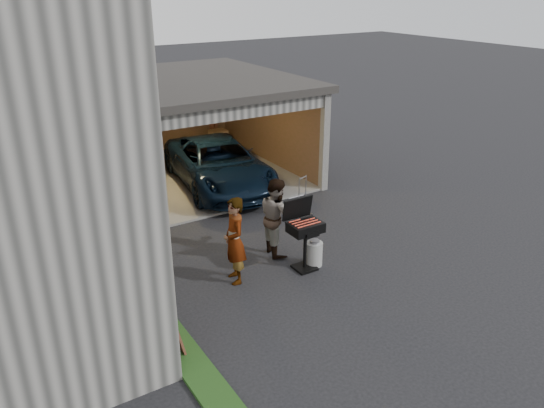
{
  "coord_description": "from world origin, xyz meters",
  "views": [
    {
      "loc": [
        -4.66,
        -7.41,
        5.41
      ],
      "look_at": [
        0.69,
        1.11,
        1.15
      ],
      "focal_mm": 35.0,
      "sensor_mm": 36.0,
      "label": 1
    }
  ],
  "objects": [
    {
      "name": "bbq_grill",
      "position": [
        0.9,
        0.24,
        0.87
      ],
      "size": [
        0.66,
        0.58,
        1.47
      ],
      "color": "black",
      "rests_on": "ground"
    },
    {
      "name": "minivan",
      "position": [
        1.51,
        5.2,
        0.65
      ],
      "size": [
        2.79,
        4.93,
        1.3
      ],
      "primitive_type": "imported",
      "rotation": [
        0.0,
        0.0,
        -0.14
      ],
      "color": "black",
      "rests_on": "ground"
    },
    {
      "name": "propane_tank",
      "position": [
        1.16,
        0.23,
        0.26
      ],
      "size": [
        0.43,
        0.43,
        0.51
      ],
      "primitive_type": "cylinder",
      "rotation": [
        0.0,
        0.0,
        0.31
      ],
      "color": "#AFB0AC",
      "rests_on": "ground"
    },
    {
      "name": "man",
      "position": [
        0.8,
        1.11,
        0.84
      ],
      "size": [
        0.76,
        0.91,
        1.68
      ],
      "primitive_type": "imported",
      "rotation": [
        0.0,
        0.0,
        1.4
      ],
      "color": "#502F1F",
      "rests_on": "ground"
    },
    {
      "name": "woman",
      "position": [
        -0.5,
        0.55,
        0.86
      ],
      "size": [
        0.52,
        0.7,
        1.73
      ],
      "primitive_type": "imported",
      "rotation": [
        0.0,
        0.0,
        -1.76
      ],
      "color": "#9CB5C5",
      "rests_on": "ground"
    },
    {
      "name": "hand_truck",
      "position": [
        2.41,
        2.39,
        0.19
      ],
      "size": [
        0.45,
        0.41,
        1.01
      ],
      "rotation": [
        0.0,
        0.0,
        0.33
      ],
      "color": "slate",
      "rests_on": "ground"
    },
    {
      "name": "garage",
      "position": [
        0.76,
        6.79,
        1.87
      ],
      "size": [
        6.8,
        6.3,
        2.9
      ],
      "color": "#605E59",
      "rests_on": "ground"
    },
    {
      "name": "plywood_panel",
      "position": [
        -2.34,
        -0.7,
        0.43
      ],
      "size": [
        0.22,
        0.78,
        0.86
      ],
      "primitive_type": "cube",
      "rotation": [
        0.0,
        -0.21,
        0.0
      ],
      "color": "brown",
      "rests_on": "ground"
    },
    {
      "name": "groundcover_strip",
      "position": [
        -2.25,
        -1.0,
        0.03
      ],
      "size": [
        0.5,
        8.0,
        0.06
      ],
      "primitive_type": "cube",
      "color": "#193814",
      "rests_on": "ground"
    },
    {
      "name": "ground",
      "position": [
        0.0,
        0.0,
        0.0
      ],
      "size": [
        80.0,
        80.0,
        0.0
      ],
      "primitive_type": "plane",
      "color": "black",
      "rests_on": "ground"
    }
  ]
}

